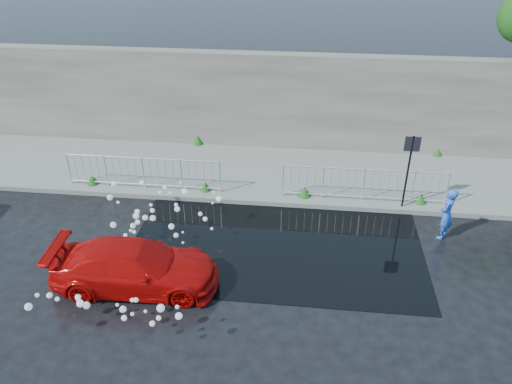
% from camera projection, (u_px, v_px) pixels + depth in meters
% --- Properties ---
extents(ground, '(90.00, 90.00, 0.00)m').
position_uv_depth(ground, '(255.00, 263.00, 13.15)').
color(ground, black).
rests_on(ground, ground).
extents(pavement, '(30.00, 4.00, 0.15)m').
position_uv_depth(pavement, '(271.00, 173.00, 17.40)').
color(pavement, slate).
rests_on(pavement, ground).
extents(curb, '(30.00, 0.25, 0.16)m').
position_uv_depth(curb, '(266.00, 202.00, 15.68)').
color(curb, slate).
rests_on(curb, ground).
extents(retaining_wall, '(30.00, 0.60, 3.50)m').
position_uv_depth(retaining_wall, '(277.00, 101.00, 18.38)').
color(retaining_wall, '#564F49').
rests_on(retaining_wall, pavement).
extents(puddle, '(8.00, 5.00, 0.01)m').
position_uv_depth(puddle, '(276.00, 242.00, 13.95)').
color(puddle, black).
rests_on(puddle, ground).
extents(sign_post, '(0.45, 0.06, 2.50)m').
position_uv_depth(sign_post, '(410.00, 160.00, 14.54)').
color(sign_post, black).
rests_on(sign_post, ground).
extents(railing_left, '(5.05, 0.05, 1.10)m').
position_uv_depth(railing_left, '(143.00, 172.00, 16.04)').
color(railing_left, silver).
rests_on(railing_left, pavement).
extents(railing_right, '(5.05, 0.05, 1.10)m').
position_uv_depth(railing_right, '(364.00, 184.00, 15.36)').
color(railing_right, silver).
rests_on(railing_right, pavement).
extents(weeds, '(12.17, 3.93, 0.36)m').
position_uv_depth(weeds, '(260.00, 173.00, 16.89)').
color(weeds, '#165518').
rests_on(weeds, pavement).
extents(water_spray, '(3.47, 5.71, 1.11)m').
position_uv_depth(water_spray, '(140.00, 240.00, 12.82)').
color(water_spray, white).
rests_on(water_spray, ground).
extents(red_car, '(4.13, 1.85, 1.17)m').
position_uv_depth(red_car, '(135.00, 267.00, 12.10)').
color(red_car, '#BD0907').
rests_on(red_car, ground).
extents(person, '(0.60, 0.67, 1.54)m').
position_uv_depth(person, '(447.00, 214.00, 13.81)').
color(person, blue).
rests_on(person, ground).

